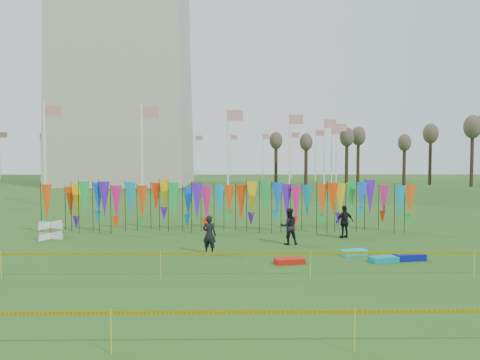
{
  "coord_description": "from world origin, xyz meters",
  "views": [
    {
      "loc": [
        0.43,
        -16.07,
        3.89
      ],
      "look_at": [
        0.77,
        6.0,
        2.73
      ],
      "focal_mm": 35.0,
      "sensor_mm": 36.0,
      "label": 1
    }
  ],
  "objects_px": {
    "person_right": "(345,222)",
    "kite_bag_teal": "(383,259)",
    "kite_bag_turquoise": "(354,252)",
    "kite_bag_blue": "(408,257)",
    "box_kite": "(51,230)",
    "person_mid": "(289,226)",
    "kite_bag_red": "(289,261)",
    "person_left": "(209,235)"
  },
  "relations": [
    {
      "from": "person_right",
      "to": "person_left",
      "type": "bearing_deg",
      "value": 11.94
    },
    {
      "from": "box_kite",
      "to": "kite_bag_blue",
      "type": "distance_m",
      "value": 15.69
    },
    {
      "from": "person_mid",
      "to": "kite_bag_red",
      "type": "bearing_deg",
      "value": 74.58
    },
    {
      "from": "kite_bag_turquoise",
      "to": "kite_bag_blue",
      "type": "relative_size",
      "value": 0.9
    },
    {
      "from": "kite_bag_blue",
      "to": "person_right",
      "type": "bearing_deg",
      "value": 105.36
    },
    {
      "from": "person_left",
      "to": "kite_bag_turquoise",
      "type": "bearing_deg",
      "value": -165.3
    },
    {
      "from": "person_left",
      "to": "person_mid",
      "type": "xyz_separation_m",
      "value": [
        3.38,
        1.96,
        0.03
      ]
    },
    {
      "from": "box_kite",
      "to": "person_right",
      "type": "distance_m",
      "value": 13.74
    },
    {
      "from": "box_kite",
      "to": "person_right",
      "type": "bearing_deg",
      "value": 0.49
    },
    {
      "from": "person_mid",
      "to": "kite_bag_turquoise",
      "type": "xyz_separation_m",
      "value": [
        2.28,
        -2.22,
        -0.7
      ]
    },
    {
      "from": "person_mid",
      "to": "kite_bag_teal",
      "type": "distance_m",
      "value": 4.64
    },
    {
      "from": "person_mid",
      "to": "person_right",
      "type": "relative_size",
      "value": 1.03
    },
    {
      "from": "person_left",
      "to": "kite_bag_turquoise",
      "type": "relative_size",
      "value": 1.52
    },
    {
      "from": "kite_bag_turquoise",
      "to": "kite_bag_red",
      "type": "height_order",
      "value": "kite_bag_turquoise"
    },
    {
      "from": "person_mid",
      "to": "kite_bag_turquoise",
      "type": "relative_size",
      "value": 1.57
    },
    {
      "from": "kite_bag_turquoise",
      "to": "kite_bag_blue",
      "type": "height_order",
      "value": "kite_bag_blue"
    },
    {
      "from": "kite_bag_red",
      "to": "person_right",
      "type": "bearing_deg",
      "value": 58.11
    },
    {
      "from": "person_right",
      "to": "kite_bag_teal",
      "type": "xyz_separation_m",
      "value": [
        0.23,
        -4.98,
        -0.67
      ]
    },
    {
      "from": "person_left",
      "to": "person_mid",
      "type": "bearing_deg",
      "value": -132.5
    },
    {
      "from": "kite_bag_teal",
      "to": "kite_bag_red",
      "type": "bearing_deg",
      "value": -176.34
    },
    {
      "from": "box_kite",
      "to": "kite_bag_blue",
      "type": "bearing_deg",
      "value": -16.81
    },
    {
      "from": "box_kite",
      "to": "kite_bag_teal",
      "type": "xyz_separation_m",
      "value": [
        13.97,
        -4.86,
        -0.31
      ]
    },
    {
      "from": "kite_bag_red",
      "to": "kite_bag_turquoise",
      "type": "bearing_deg",
      "value": 27.89
    },
    {
      "from": "kite_bag_blue",
      "to": "kite_bag_teal",
      "type": "xyz_separation_m",
      "value": [
        -1.05,
        -0.32,
        -0.02
      ]
    },
    {
      "from": "person_right",
      "to": "kite_bag_teal",
      "type": "height_order",
      "value": "person_right"
    },
    {
      "from": "person_mid",
      "to": "kite_bag_turquoise",
      "type": "height_order",
      "value": "person_mid"
    },
    {
      "from": "person_mid",
      "to": "kite_bag_teal",
      "type": "relative_size",
      "value": 1.54
    },
    {
      "from": "person_left",
      "to": "kite_bag_turquoise",
      "type": "distance_m",
      "value": 5.7
    },
    {
      "from": "kite_bag_red",
      "to": "box_kite",
      "type": "bearing_deg",
      "value": 154.19
    },
    {
      "from": "box_kite",
      "to": "person_left",
      "type": "xyz_separation_m",
      "value": [
        7.54,
        -3.39,
        0.36
      ]
    },
    {
      "from": "person_mid",
      "to": "kite_bag_red",
      "type": "xyz_separation_m",
      "value": [
        -0.41,
        -3.65,
        -0.7
      ]
    },
    {
      "from": "kite_bag_turquoise",
      "to": "box_kite",
      "type": "bearing_deg",
      "value": 164.52
    },
    {
      "from": "person_mid",
      "to": "person_left",
      "type": "bearing_deg",
      "value": 21.13
    },
    {
      "from": "person_left",
      "to": "person_mid",
      "type": "distance_m",
      "value": 3.9
    },
    {
      "from": "kite_bag_turquoise",
      "to": "kite_bag_blue",
      "type": "bearing_deg",
      "value": -25.8
    },
    {
      "from": "person_right",
      "to": "kite_bag_red",
      "type": "distance_m",
      "value": 6.16
    },
    {
      "from": "kite_bag_blue",
      "to": "kite_bag_red",
      "type": "relative_size",
      "value": 1.08
    },
    {
      "from": "box_kite",
      "to": "kite_bag_teal",
      "type": "relative_size",
      "value": 0.79
    },
    {
      "from": "person_mid",
      "to": "kite_bag_blue",
      "type": "distance_m",
      "value": 5.19
    },
    {
      "from": "kite_bag_turquoise",
      "to": "kite_bag_red",
      "type": "bearing_deg",
      "value": -152.11
    },
    {
      "from": "kite_bag_blue",
      "to": "kite_bag_red",
      "type": "height_order",
      "value": "kite_bag_blue"
    },
    {
      "from": "person_right",
      "to": "kite_bag_teal",
      "type": "relative_size",
      "value": 1.49
    }
  ]
}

